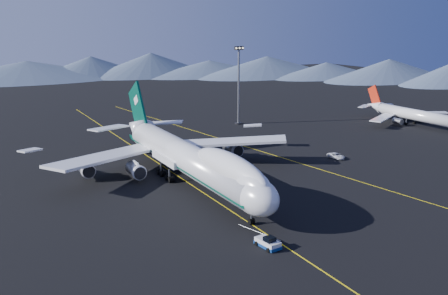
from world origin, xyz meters
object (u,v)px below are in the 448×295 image
floodlight_mast (239,85)px  boeing_747 (188,157)px  service_van (336,156)px  pushback_tug (268,243)px  second_jet (412,114)px

floodlight_mast → boeing_747: bearing=-129.5°
boeing_747 → service_van: 42.60m
boeing_747 → floodlight_mast: 67.96m
pushback_tug → floodlight_mast: bearing=55.6°
pushback_tug → second_jet: 113.35m
second_jet → pushback_tug: bearing=-129.6°
boeing_747 → service_van: bearing=0.4°
pushback_tug → floodlight_mast: size_ratio=0.17×
pushback_tug → floodlight_mast: floodlight_mast is taller
boeing_747 → second_jet: size_ratio=1.72×
floodlight_mast → pushback_tug: bearing=-117.4°
second_jet → floodlight_mast: floodlight_mast is taller
boeing_747 → pushback_tug: size_ratio=15.67×
boeing_747 → second_jet: boeing_747 is taller
second_jet → boeing_747: bearing=-147.1°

